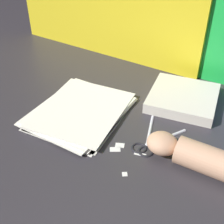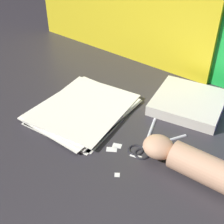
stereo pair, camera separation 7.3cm
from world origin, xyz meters
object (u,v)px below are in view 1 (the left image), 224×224
Objects in this scene: paper_stack at (81,111)px; hand_forearm at (210,161)px; scissors at (150,141)px; book_closed at (183,98)px.

hand_forearm is at bearing -6.53° from paper_stack.
paper_stack reaches higher than scissors.
hand_forearm reaches higher than scissors.
book_closed is at bearing 39.55° from paper_stack.
scissors is at bearing -94.18° from book_closed.
paper_stack is 0.33m from book_closed.
paper_stack is 1.77× the size of scissors.
hand_forearm is at bearing -9.22° from scissors.
scissors is (0.24, -0.02, -0.00)m from paper_stack.
hand_forearm reaches higher than book_closed.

